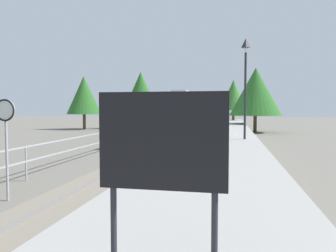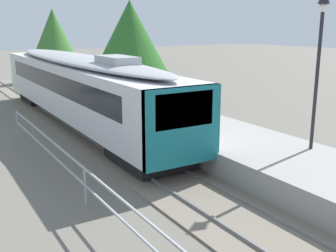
{
  "view_description": "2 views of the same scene",
  "coord_description": "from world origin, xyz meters",
  "px_view_note": "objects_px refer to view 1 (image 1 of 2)",
  "views": [
    {
      "loc": [
        3.78,
        2.08,
        2.55
      ],
      "look_at": [
        0.4,
        18.91,
        1.6
      ],
      "focal_mm": 34.21,
      "sensor_mm": 36.0,
      "label": 1
    },
    {
      "loc": [
        -6.87,
        10.64,
        5.06
      ],
      "look_at": [
        0.0,
        21.91,
        1.8
      ],
      "focal_mm": 43.36,
      "sensor_mm": 36.0,
      "label": 2
    }
  ],
  "objects_px": {
    "platform_lamp_mid_platform": "(246,69)",
    "platform_notice_board": "(162,148)",
    "commuter_train": "(189,113)",
    "speed_limit_sign": "(5,124)"
  },
  "relations": [
    {
      "from": "platform_lamp_mid_platform",
      "to": "platform_notice_board",
      "type": "bearing_deg",
      "value": -95.04
    },
    {
      "from": "commuter_train",
      "to": "speed_limit_sign",
      "type": "xyz_separation_m",
      "value": [
        -2.27,
        -21.01,
        -0.02
      ]
    },
    {
      "from": "commuter_train",
      "to": "platform_notice_board",
      "type": "height_order",
      "value": "commuter_train"
    },
    {
      "from": "platform_notice_board",
      "to": "speed_limit_sign",
      "type": "xyz_separation_m",
      "value": [
        -5.43,
        4.79,
        -0.06
      ]
    },
    {
      "from": "commuter_train",
      "to": "platform_lamp_mid_platform",
      "type": "distance_m",
      "value": 12.22
    },
    {
      "from": "platform_notice_board",
      "to": "platform_lamp_mid_platform",
      "type": "bearing_deg",
      "value": 84.96
    },
    {
      "from": "platform_lamp_mid_platform",
      "to": "platform_notice_board",
      "type": "height_order",
      "value": "platform_lamp_mid_platform"
    },
    {
      "from": "commuter_train",
      "to": "platform_notice_board",
      "type": "bearing_deg",
      "value": -83.03
    },
    {
      "from": "commuter_train",
      "to": "platform_lamp_mid_platform",
      "type": "height_order",
      "value": "platform_lamp_mid_platform"
    },
    {
      "from": "platform_lamp_mid_platform",
      "to": "speed_limit_sign",
      "type": "height_order",
      "value": "platform_lamp_mid_platform"
    }
  ]
}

